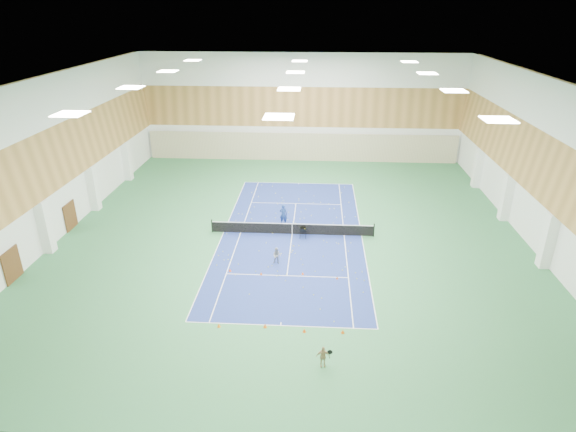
{
  "coord_description": "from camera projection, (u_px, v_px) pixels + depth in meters",
  "views": [
    {
      "loc": [
        1.82,
        -34.25,
        16.71
      ],
      "look_at": [
        -0.27,
        -0.97,
        2.0
      ],
      "focal_mm": 30.0,
      "sensor_mm": 36.0,
      "label": 1
    }
  ],
  "objects": [
    {
      "name": "back_curtain",
      "position": [
        302.0,
        147.0,
        55.52
      ],
      "size": [
        35.4,
        0.16,
        3.2
      ],
      "primitive_type": "cube",
      "color": "#C6B793",
      "rests_on": "ground"
    },
    {
      "name": "cone_base_d",
      "position": [
        343.0,
        331.0,
        26.62
      ],
      "size": [
        0.21,
        0.21,
        0.23
      ],
      "primitive_type": "cone",
      "color": "orange",
      "rests_on": "ground"
    },
    {
      "name": "child_court",
      "position": [
        277.0,
        256.0,
        33.6
      ],
      "size": [
        0.62,
        0.51,
        1.21
      ],
      "primitive_type": "imported",
      "rotation": [
        0.0,
        0.0,
        -0.08
      ],
      "color": "gray",
      "rests_on": "ground"
    },
    {
      "name": "cone_base_c",
      "position": [
        304.0,
        330.0,
        26.71
      ],
      "size": [
        0.2,
        0.2,
        0.22
      ],
      "primitive_type": "cone",
      "color": "#FF590D",
      "rests_on": "ground"
    },
    {
      "name": "cone_svc_c",
      "position": [
        303.0,
        273.0,
        32.4
      ],
      "size": [
        0.18,
        0.18,
        0.2
      ],
      "primitive_type": "cone",
      "color": "#FF590D",
      "rests_on": "ground"
    },
    {
      "name": "ball_cart",
      "position": [
        303.0,
        233.0,
        37.35
      ],
      "size": [
        0.53,
        0.53,
        0.91
      ],
      "primitive_type": null,
      "rotation": [
        0.0,
        0.0,
        0.01
      ],
      "color": "black",
      "rests_on": "ground"
    },
    {
      "name": "ground",
      "position": [
        292.0,
        234.0,
        38.13
      ],
      "size": [
        40.0,
        40.0,
        0.0
      ],
      "primitive_type": "plane",
      "color": "#307142",
      "rests_on": "ground"
    },
    {
      "name": "wood_cladding",
      "position": [
        292.0,
        135.0,
        34.9
      ],
      "size": [
        36.0,
        40.0,
        8.0
      ],
      "primitive_type": null,
      "color": "#B27F42",
      "rests_on": "room_shell"
    },
    {
      "name": "room_shell",
      "position": [
        292.0,
        162.0,
        35.71
      ],
      "size": [
        36.0,
        40.0,
        12.0
      ],
      "primitive_type": null,
      "color": "white",
      "rests_on": "ground"
    },
    {
      "name": "cone_svc_a",
      "position": [
        230.0,
        270.0,
        32.78
      ],
      "size": [
        0.2,
        0.2,
        0.21
      ],
      "primitive_type": "cone",
      "color": "#F3400C",
      "rests_on": "ground"
    },
    {
      "name": "ceiling_light_grid",
      "position": [
        293.0,
        80.0,
        33.32
      ],
      "size": [
        21.4,
        25.4,
        0.06
      ],
      "primitive_type": null,
      "color": "white",
      "rests_on": "room_shell"
    },
    {
      "name": "court_surface",
      "position": [
        292.0,
        234.0,
        38.13
      ],
      "size": [
        10.97,
        23.77,
        0.01
      ],
      "primitive_type": "cube",
      "color": "navy",
      "rests_on": "ground"
    },
    {
      "name": "cone_svc_d",
      "position": [
        337.0,
        278.0,
        31.88
      ],
      "size": [
        0.18,
        0.18,
        0.19
      ],
      "primitive_type": "cone",
      "color": "#D6490B",
      "rests_on": "ground"
    },
    {
      "name": "door_left_b",
      "position": [
        70.0,
        216.0,
        38.71
      ],
      "size": [
        0.08,
        1.8,
        2.2
      ],
      "primitive_type": "cube",
      "color": "#593319",
      "rests_on": "ground"
    },
    {
      "name": "door_left_a",
      "position": [
        12.0,
        265.0,
        31.41
      ],
      "size": [
        0.08,
        1.8,
        2.2
      ],
      "primitive_type": "cube",
      "color": "#593319",
      "rests_on": "ground"
    },
    {
      "name": "tennis_balls_scatter",
      "position": [
        292.0,
        234.0,
        38.11
      ],
      "size": [
        10.57,
        22.77,
        0.07
      ],
      "primitive_type": null,
      "color": "#CBD324",
      "rests_on": "ground"
    },
    {
      "name": "cone_base_a",
      "position": [
        219.0,
        325.0,
        27.14
      ],
      "size": [
        0.21,
        0.21,
        0.23
      ],
      "primitive_type": "cone",
      "color": "orange",
      "rests_on": "ground"
    },
    {
      "name": "coach",
      "position": [
        283.0,
        214.0,
        39.51
      ],
      "size": [
        0.72,
        0.53,
        1.79
      ],
      "primitive_type": "imported",
      "rotation": [
        0.0,
        0.0,
        2.97
      ],
      "color": "navy",
      "rests_on": "ground"
    },
    {
      "name": "child_apron",
      "position": [
        323.0,
        356.0,
        24.02
      ],
      "size": [
        0.72,
        0.37,
        1.18
      ],
      "primitive_type": "imported",
      "rotation": [
        0.0,
        0.0,
        0.12
      ],
      "color": "#A2855C",
      "rests_on": "ground"
    },
    {
      "name": "tennis_net",
      "position": [
        292.0,
        228.0,
        37.91
      ],
      "size": [
        12.8,
        0.1,
        1.1
      ],
      "primitive_type": null,
      "color": "black",
      "rests_on": "ground"
    },
    {
      "name": "cone_base_b",
      "position": [
        265.0,
        325.0,
        27.1
      ],
      "size": [
        0.21,
        0.21,
        0.24
      ],
      "primitive_type": "cone",
      "color": "#FF5E0D",
      "rests_on": "ground"
    },
    {
      "name": "cone_svc_b",
      "position": [
        261.0,
        273.0,
        32.38
      ],
      "size": [
        0.18,
        0.18,
        0.2
      ],
      "primitive_type": "cone",
      "color": "#DD500B",
      "rests_on": "ground"
    }
  ]
}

